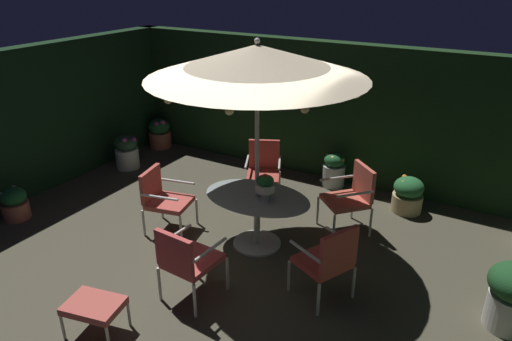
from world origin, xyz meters
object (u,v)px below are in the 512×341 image
(patio_chair_south, at_px, (163,196))
(potted_plant_right_near, at_px, (14,203))
(patio_umbrella, at_px, (257,62))
(patio_chair_east, at_px, (352,194))
(potted_plant_back_left, at_px, (160,133))
(patio_chair_northeast, at_px, (329,258))
(patio_dining_table, at_px, (257,209))
(potted_plant_left_far, at_px, (127,151))
(centerpiece_planter, at_px, (265,185))
(potted_plant_back_right, at_px, (334,170))
(ottoman_footrest, at_px, (94,307))
(patio_chair_north, at_px, (186,258))
(potted_plant_back_center, at_px, (408,195))
(patio_chair_southeast, at_px, (264,168))

(patio_chair_south, relative_size, potted_plant_right_near, 1.82)
(patio_umbrella, height_order, patio_chair_east, patio_umbrella)
(potted_plant_back_left, bearing_deg, patio_chair_northeast, -30.10)
(patio_dining_table, bearing_deg, potted_plant_left_far, 162.61)
(centerpiece_planter, bearing_deg, potted_plant_left_far, 162.61)
(patio_umbrella, relative_size, potted_plant_back_right, 4.58)
(potted_plant_right_near, distance_m, potted_plant_back_left, 3.51)
(potted_plant_left_far, bearing_deg, patio_chair_south, -33.71)
(patio_umbrella, relative_size, patio_chair_east, 2.84)
(ottoman_footrest, distance_m, potted_plant_left_far, 4.51)
(patio_chair_northeast, bearing_deg, patio_dining_table, 154.51)
(patio_dining_table, height_order, patio_chair_east, patio_chair_east)
(patio_dining_table, height_order, potted_plant_back_right, patio_dining_table)
(ottoman_footrest, xyz_separation_m, potted_plant_back_left, (-3.10, 4.64, -0.02))
(patio_dining_table, relative_size, patio_umbrella, 0.53)
(potted_plant_back_left, bearing_deg, centerpiece_planter, -31.13)
(patio_dining_table, xyz_separation_m, patio_chair_east, (0.98, 1.05, 0.02))
(potted_plant_left_far, bearing_deg, patio_chair_east, -0.66)
(patio_chair_north, xyz_separation_m, patio_chair_south, (-1.30, 1.12, -0.03))
(patio_umbrella, height_order, potted_plant_back_left, patio_umbrella)
(patio_dining_table, bearing_deg, patio_chair_north, -93.97)
(patio_chair_northeast, bearing_deg, patio_chair_north, -149.74)
(potted_plant_back_center, relative_size, potted_plant_back_left, 0.91)
(patio_dining_table, distance_m, ottoman_footrest, 2.44)
(centerpiece_planter, distance_m, potted_plant_back_right, 2.47)
(centerpiece_planter, bearing_deg, potted_plant_back_left, 148.87)
(patio_umbrella, height_order, patio_chair_northeast, patio_umbrella)
(patio_chair_north, relative_size, patio_chair_east, 0.97)
(patio_dining_table, height_order, centerpiece_planter, centerpiece_planter)
(patio_chair_southeast, relative_size, potted_plant_left_far, 1.47)
(centerpiece_planter, distance_m, potted_plant_left_far, 3.89)
(potted_plant_back_center, xyz_separation_m, potted_plant_left_far, (-5.09, -0.94, 0.05))
(centerpiece_planter, bearing_deg, patio_chair_north, -100.11)
(patio_umbrella, bearing_deg, centerpiece_planter, -17.49)
(potted_plant_back_left, bearing_deg, patio_dining_table, -31.61)
(patio_chair_southeast, distance_m, potted_plant_left_far, 2.91)
(patio_chair_east, height_order, patio_chair_south, patio_chair_east)
(patio_umbrella, xyz_separation_m, potted_plant_back_center, (1.58, 2.04, -2.27))
(patio_umbrella, relative_size, patio_chair_south, 3.04)
(patio_umbrella, height_order, centerpiece_planter, patio_umbrella)
(centerpiece_planter, xyz_separation_m, patio_chair_northeast, (1.15, -0.57, -0.41))
(centerpiece_planter, bearing_deg, patio_umbrella, 162.51)
(centerpiece_planter, height_order, ottoman_footrest, centerpiece_planter)
(patio_umbrella, bearing_deg, patio_chair_east, 46.92)
(patio_chair_east, relative_size, potted_plant_right_near, 1.95)
(centerpiece_planter, xyz_separation_m, patio_chair_southeast, (-0.77, 1.34, -0.43))
(patio_umbrella, xyz_separation_m, potted_plant_left_far, (-3.51, 1.10, -2.21))
(patio_chair_east, distance_m, potted_plant_back_right, 1.52)
(patio_umbrella, bearing_deg, ottoman_footrest, -104.60)
(patio_chair_south, distance_m, potted_plant_back_left, 3.49)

